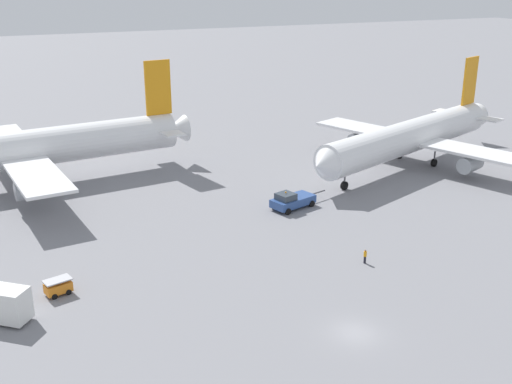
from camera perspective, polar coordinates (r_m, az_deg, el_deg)
ground_plane at (r=59.87m, az=9.00°, el=-12.53°), size 600.00×600.00×0.00m
airliner_at_gate_left at (r=100.73m, az=-21.93°, el=3.36°), size 59.85×41.66×17.72m
airliner_being_pushed at (r=108.64m, az=13.82°, el=4.88°), size 46.49×38.20×16.51m
pushback_tug at (r=87.56m, az=3.27°, el=-0.76°), size 9.63×4.69×2.76m
gse_baggage_cart_trailing at (r=68.10m, az=-17.53°, el=-8.22°), size 3.05×2.26×1.71m
gse_catering_truck_tall at (r=64.81m, az=-22.23°, el=-9.41°), size 6.04×5.56×3.50m
ground_crew_ramp_agent_by_cones at (r=72.55m, az=9.88°, el=-5.76°), size 0.36×0.36×1.69m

